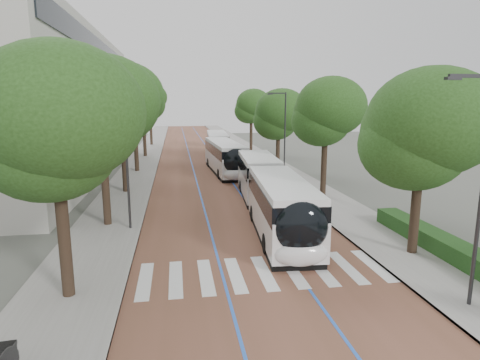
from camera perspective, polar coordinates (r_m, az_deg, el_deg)
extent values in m
plane|color=#51544C|center=(16.75, 3.52, -14.48)|extent=(160.00, 160.00, 0.00)
cube|color=brown|center=(55.32, -5.53, 3.48)|extent=(11.00, 140.00, 0.02)
cube|color=gray|center=(55.37, -13.31, 3.30)|extent=(4.00, 140.00, 0.12)
cube|color=gray|center=(56.27, 2.13, 3.70)|extent=(4.00, 140.00, 0.12)
cube|color=gray|center=(55.26, -11.35, 3.36)|extent=(0.20, 140.00, 0.14)
cube|color=gray|center=(55.93, 0.21, 3.67)|extent=(0.20, 140.00, 0.14)
cube|color=silver|center=(17.37, -13.37, -13.73)|extent=(0.55, 3.60, 0.01)
cube|color=silver|center=(17.31, -9.12, -13.65)|extent=(0.55, 3.60, 0.01)
cube|color=silver|center=(17.34, -4.87, -13.50)|extent=(0.55, 3.60, 0.01)
cube|color=silver|center=(17.46, -0.67, -13.27)|extent=(0.55, 3.60, 0.01)
cube|color=silver|center=(17.67, 3.45, -12.99)|extent=(0.55, 3.60, 0.01)
cube|color=silver|center=(17.96, 7.44, -12.65)|extent=(0.55, 3.60, 0.01)
cube|color=silver|center=(18.34, 11.28, -12.26)|extent=(0.55, 3.60, 0.01)
cube|color=silver|center=(18.79, 14.94, -11.85)|extent=(0.55, 3.60, 0.01)
cube|color=silver|center=(19.31, 18.40, -11.41)|extent=(0.55, 3.60, 0.01)
cube|color=blue|center=(55.24, -7.19, 3.45)|extent=(0.12, 126.00, 0.01)
cube|color=blue|center=(55.44, -3.88, 3.54)|extent=(0.12, 126.00, 0.01)
cube|color=beige|center=(45.69, -30.20, 9.28)|extent=(18.00, 40.00, 14.00)
cube|color=black|center=(43.53, -18.48, 4.90)|extent=(0.12, 38.00, 1.60)
cube|color=black|center=(43.34, -18.73, 9.11)|extent=(0.12, 38.00, 1.60)
cube|color=black|center=(43.39, -19.00, 13.33)|extent=(0.12, 38.00, 1.60)
cube|color=black|center=(43.64, -19.26, 17.25)|extent=(0.12, 38.00, 1.60)
cube|color=#173E15|center=(20.44, 29.70, -9.59)|extent=(1.20, 14.00, 0.80)
cube|color=#2C2C2E|center=(15.05, 30.25, 12.66)|extent=(1.70, 0.12, 0.12)
cube|color=#2C2C2E|center=(14.62, 28.04, 12.64)|extent=(0.50, 0.20, 0.10)
cylinder|color=#2C2C2E|center=(38.25, 6.40, 6.31)|extent=(0.14, 0.14, 8.00)
cube|color=#2C2C2E|center=(37.93, 5.33, 12.19)|extent=(1.70, 0.12, 0.12)
cube|color=#2C2C2E|center=(37.76, 4.28, 12.09)|extent=(0.50, 0.20, 0.10)
cylinder|color=#2C2C2E|center=(23.12, -15.81, 2.92)|extent=(0.14, 0.14, 8.00)
cylinder|color=black|center=(16.10, -23.69, -7.98)|extent=(0.44, 0.44, 4.44)
ellipsoid|color=#204014|center=(15.34, -24.86, 6.47)|extent=(5.70, 5.70, 4.85)
cylinder|color=black|center=(24.59, -18.57, -0.95)|extent=(0.44, 0.44, 4.71)
ellipsoid|color=#204014|center=(24.11, -19.20, 9.05)|extent=(6.11, 6.11, 5.20)
cylinder|color=black|center=(33.34, -16.13, 2.49)|extent=(0.44, 0.44, 5.03)
ellipsoid|color=#204014|center=(33.01, -16.56, 10.37)|extent=(6.14, 6.14, 5.22)
cylinder|color=black|center=(43.20, -14.57, 4.42)|extent=(0.44, 0.44, 5.03)
ellipsoid|color=#204014|center=(42.95, -14.86, 10.50)|extent=(5.39, 5.39, 4.59)
cylinder|color=black|center=(55.13, -13.41, 5.54)|extent=(0.44, 0.44, 4.48)
ellipsoid|color=#204014|center=(54.91, -13.60, 9.78)|extent=(5.22, 5.22, 4.44)
cylinder|color=black|center=(70.02, -12.55, 7.01)|extent=(0.44, 0.44, 5.29)
ellipsoid|color=#204014|center=(69.87, -12.71, 10.95)|extent=(5.24, 5.24, 4.45)
cylinder|color=black|center=(20.73, 23.63, -4.36)|extent=(0.44, 0.44, 4.08)
ellipsoid|color=#204014|center=(20.13, 24.44, 5.90)|extent=(5.79, 5.79, 4.92)
cylinder|color=black|center=(31.20, 11.82, 1.61)|extent=(0.44, 0.44, 4.47)
ellipsoid|color=#204014|center=(30.82, 12.12, 9.08)|extent=(5.21, 5.21, 4.43)
cylinder|color=black|center=(44.46, 5.41, 4.25)|extent=(0.44, 0.44, 4.03)
ellipsoid|color=#204014|center=(44.18, 5.49, 8.97)|extent=(5.70, 5.70, 4.84)
cylinder|color=black|center=(59.98, 1.59, 6.29)|extent=(0.44, 0.44, 4.55)
ellipsoid|color=#204014|center=(59.79, 1.61, 10.24)|extent=(5.08, 5.08, 4.32)
cylinder|color=black|center=(26.48, 3.84, -0.85)|extent=(2.36, 1.07, 2.30)
cube|color=silver|center=(21.69, 5.87, -4.95)|extent=(3.18, 9.52, 1.82)
cube|color=black|center=(21.41, 5.93, -2.02)|extent=(3.21, 9.34, 0.97)
cube|color=white|center=(21.27, 5.96, -0.33)|extent=(3.12, 9.33, 0.31)
cube|color=black|center=(22.01, 5.81, -7.67)|extent=(3.11, 9.14, 0.35)
cube|color=silver|center=(30.77, 2.63, -0.14)|extent=(3.06, 7.90, 1.82)
cube|color=black|center=(30.57, 2.64, 1.96)|extent=(3.09, 7.75, 0.97)
cube|color=white|center=(30.48, 2.66, 3.15)|extent=(3.00, 7.75, 0.31)
cube|color=black|center=(31.00, 2.61, -2.11)|extent=(2.99, 7.59, 0.35)
ellipsoid|color=black|center=(17.24, 8.71, -6.69)|extent=(2.42, 1.27, 2.28)
ellipsoid|color=silver|center=(17.57, 8.64, -10.28)|extent=(2.42, 1.17, 1.14)
cylinder|color=black|center=(19.60, 3.78, -9.02)|extent=(0.37, 1.02, 1.00)
cylinder|color=black|center=(20.05, 10.25, -8.71)|extent=(0.37, 1.02, 1.00)
cylinder|color=black|center=(32.43, 0.25, -0.93)|extent=(0.37, 1.02, 1.00)
cylinder|color=black|center=(32.70, 4.20, -0.85)|extent=(0.37, 1.02, 1.00)
cylinder|color=black|center=(24.66, 1.92, -4.78)|extent=(0.37, 1.02, 1.00)
cylinder|color=black|center=(25.02, 7.08, -4.62)|extent=(0.37, 1.02, 1.00)
cube|color=silver|center=(41.70, -2.21, 2.80)|extent=(3.12, 12.11, 1.82)
cube|color=black|center=(41.55, -2.22, 4.36)|extent=(3.15, 11.88, 0.97)
cube|color=white|center=(41.48, -2.23, 5.24)|extent=(3.06, 11.87, 0.31)
cube|color=black|center=(41.87, -2.20, 1.33)|extent=(3.04, 11.63, 0.35)
ellipsoid|color=black|center=(35.90, -0.61, 2.67)|extent=(2.40, 1.22, 2.28)
ellipsoid|color=silver|center=(36.03, -0.60, 0.87)|extent=(2.40, 1.12, 1.14)
cylinder|color=black|center=(38.13, -2.95, 0.86)|extent=(0.35, 1.01, 1.00)
cylinder|color=black|center=(38.54, 0.37, 0.99)|extent=(0.35, 1.01, 1.00)
cylinder|color=black|center=(45.36, -4.44, 2.47)|extent=(0.35, 1.01, 1.00)
cylinder|color=black|center=(45.71, -1.63, 2.57)|extent=(0.35, 1.01, 1.00)
cube|color=silver|center=(54.02, -3.23, 4.67)|extent=(3.18, 12.12, 1.82)
cube|color=black|center=(53.91, -3.24, 5.88)|extent=(3.20, 11.89, 0.97)
cube|color=white|center=(53.85, -3.25, 6.56)|extent=(3.11, 11.88, 0.31)
cube|color=black|center=(54.15, -3.22, 3.53)|extent=(3.10, 11.64, 0.35)
ellipsoid|color=black|center=(48.13, -2.91, 4.79)|extent=(2.41, 1.23, 2.28)
ellipsoid|color=silver|center=(48.22, -2.90, 3.43)|extent=(2.40, 1.13, 1.14)
cylinder|color=black|center=(50.50, -4.31, 3.35)|extent=(0.36, 1.02, 1.00)
cylinder|color=black|center=(50.61, -1.75, 3.39)|extent=(0.36, 1.02, 1.00)
cylinder|color=black|center=(57.84, -4.52, 4.32)|extent=(0.36, 1.02, 1.00)
cylinder|color=black|center=(57.94, -2.28, 4.35)|extent=(0.36, 1.02, 1.00)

